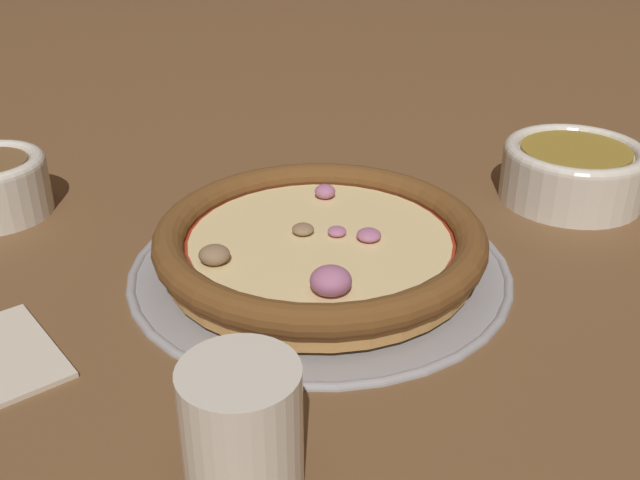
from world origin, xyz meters
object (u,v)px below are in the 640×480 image
at_px(bowl_near, 573,170).
at_px(drinking_cup, 242,432).
at_px(pizza, 320,242).
at_px(pizza_tray, 320,266).

distance_m(bowl_near, drinking_cup, 0.50).
height_order(pizza, bowl_near, bowl_near).
height_order(pizza_tray, bowl_near, bowl_near).
bearing_deg(drinking_cup, pizza_tray, 154.84).
bearing_deg(pizza_tray, pizza, -28.22).
relative_size(pizza_tray, bowl_near, 2.31).
bearing_deg(pizza, pizza_tray, 151.78).
distance_m(pizza, drinking_cup, 0.26).
bearing_deg(bowl_near, pizza, -76.06).
height_order(pizza_tray, pizza, pizza).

